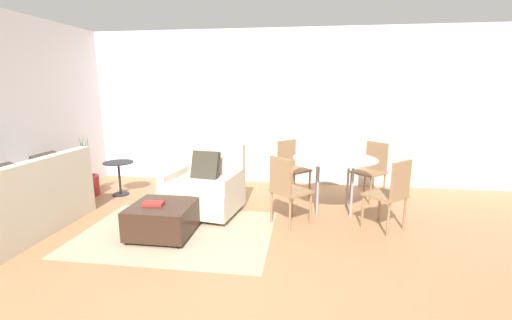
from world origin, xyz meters
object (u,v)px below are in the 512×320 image
at_px(dining_table, 334,163).
at_px(dining_chair_near_left, 286,186).
at_px(side_table, 119,172).
at_px(dining_chair_far_right, 372,167).
at_px(ottoman, 162,218).
at_px(dining_chair_near_right, 392,190).
at_px(dining_chair_far_left, 291,164).
at_px(armchair, 205,188).
at_px(tv_remote_primary, 152,201).
at_px(book_stack, 153,204).
at_px(potted_plant, 85,182).
at_px(couch, 21,208).

relative_size(dining_table, dining_chair_near_left, 1.31).
relative_size(side_table, dining_chair_far_right, 0.62).
bearing_deg(ottoman, dining_chair_near_right, 11.02).
height_order(dining_chair_far_left, dining_chair_far_right, same).
bearing_deg(dining_chair_far_right, armchair, -158.07).
height_order(tv_remote_primary, dining_chair_far_left, dining_chair_far_left).
bearing_deg(dining_chair_near_left, dining_chair_far_left, 90.00).
xyz_separation_m(tv_remote_primary, dining_table, (2.24, 1.09, 0.30)).
bearing_deg(side_table, book_stack, -48.92).
bearing_deg(dining_chair_far_right, dining_chair_near_left, -135.00).
distance_m(armchair, tv_remote_primary, 0.87).
relative_size(book_stack, dining_chair_near_left, 0.28).
relative_size(armchair, potted_plant, 1.04).
relative_size(dining_table, dining_chair_near_right, 1.31).
distance_m(side_table, dining_chair_far_right, 4.09).
xyz_separation_m(side_table, dining_chair_far_right, (4.06, 0.42, 0.12)).
height_order(potted_plant, dining_table, potted_plant).
bearing_deg(side_table, dining_chair_far_right, 5.85).
xyz_separation_m(armchair, ottoman, (-0.28, -0.83, -0.14)).
height_order(ottoman, dining_chair_near_right, dining_chair_near_right).
height_order(side_table, dining_chair_far_left, dining_chair_far_left).
xyz_separation_m(couch, dining_chair_near_left, (3.16, 0.70, 0.20)).
distance_m(couch, dining_chair_near_right, 4.51).
bearing_deg(ottoman, dining_chair_far_right, 33.67).
bearing_deg(dining_chair_far_right, ottoman, -146.33).
distance_m(book_stack, dining_chair_far_right, 3.37).
height_order(couch, potted_plant, potted_plant).
distance_m(ottoman, book_stack, 0.21).
bearing_deg(potted_plant, couch, -83.58).
distance_m(book_stack, dining_chair_far_left, 2.40).
bearing_deg(dining_table, dining_chair_near_right, -45.00).
bearing_deg(ottoman, side_table, 133.59).
xyz_separation_m(dining_chair_near_right, dining_chair_far_left, (-1.29, 1.29, 0.00)).
bearing_deg(tv_remote_primary, potted_plant, 144.71).
bearing_deg(couch, dining_table, 19.47).
relative_size(book_stack, tv_remote_primary, 1.53).
distance_m(ottoman, tv_remote_primary, 0.25).
relative_size(dining_table, dining_chair_far_left, 1.31).
relative_size(armchair, book_stack, 4.36).
relative_size(couch, dining_chair_far_right, 1.94).
bearing_deg(armchair, side_table, 160.51).
bearing_deg(armchair, dining_chair_near_right, -6.97).
xyz_separation_m(side_table, dining_chair_near_left, (2.78, -0.87, 0.12)).
bearing_deg(book_stack, dining_chair_far_right, 33.12).
xyz_separation_m(armchair, dining_table, (1.81, 0.34, 0.34)).
xyz_separation_m(dining_chair_near_left, dining_chair_near_right, (1.29, 0.00, 0.00)).
bearing_deg(tv_remote_primary, side_table, 131.71).
bearing_deg(dining_chair_far_left, ottoman, -128.43).
distance_m(potted_plant, side_table, 0.58).
relative_size(potted_plant, dining_chair_near_left, 1.16).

